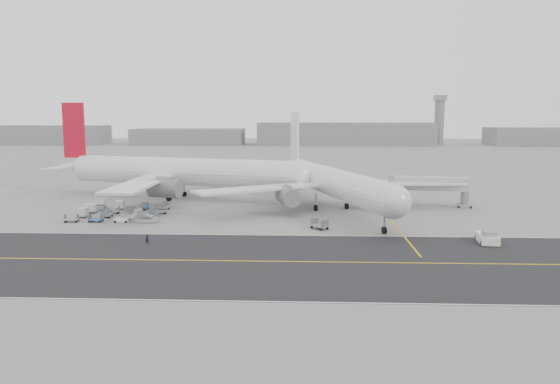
{
  "coord_description": "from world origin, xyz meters",
  "views": [
    {
      "loc": [
        13.72,
        -88.69,
        19.57
      ],
      "look_at": [
        9.38,
        12.0,
        5.08
      ],
      "focal_mm": 35.0,
      "sensor_mm": 36.0,
      "label": 1
    }
  ],
  "objects_px": {
    "airliner_a": "(178,171)",
    "airliner_b": "(332,182)",
    "pushback_tug": "(487,238)",
    "control_tower": "(439,119)",
    "jet_bridge": "(429,185)",
    "ground_crew_a": "(147,239)"
  },
  "relations": [
    {
      "from": "airliner_a",
      "to": "jet_bridge",
      "type": "bearing_deg",
      "value": -83.17
    },
    {
      "from": "control_tower",
      "to": "jet_bridge",
      "type": "relative_size",
      "value": 1.79
    },
    {
      "from": "control_tower",
      "to": "airliner_b",
      "type": "relative_size",
      "value": 0.56
    },
    {
      "from": "control_tower",
      "to": "ground_crew_a",
      "type": "xyz_separation_m",
      "value": [
        -109.84,
        -274.03,
        -15.47
      ]
    },
    {
      "from": "airliner_b",
      "to": "ground_crew_a",
      "type": "xyz_separation_m",
      "value": [
        -29.46,
        -30.65,
        -5.02
      ]
    },
    {
      "from": "airliner_b",
      "to": "pushback_tug",
      "type": "bearing_deg",
      "value": -70.04
    },
    {
      "from": "airliner_a",
      "to": "ground_crew_a",
      "type": "height_order",
      "value": "airliner_a"
    },
    {
      "from": "control_tower",
      "to": "pushback_tug",
      "type": "height_order",
      "value": "control_tower"
    },
    {
      "from": "airliner_a",
      "to": "airliner_b",
      "type": "distance_m",
      "value": 37.3
    },
    {
      "from": "control_tower",
      "to": "airliner_b",
      "type": "bearing_deg",
      "value": -108.28
    },
    {
      "from": "airliner_b",
      "to": "jet_bridge",
      "type": "height_order",
      "value": "airliner_b"
    },
    {
      "from": "control_tower",
      "to": "ground_crew_a",
      "type": "height_order",
      "value": "control_tower"
    },
    {
      "from": "jet_bridge",
      "to": "ground_crew_a",
      "type": "bearing_deg",
      "value": -133.51
    },
    {
      "from": "control_tower",
      "to": "pushback_tug",
      "type": "bearing_deg",
      "value": -102.11
    },
    {
      "from": "control_tower",
      "to": "jet_bridge",
      "type": "bearing_deg",
      "value": -104.06
    },
    {
      "from": "airliner_a",
      "to": "airliner_b",
      "type": "relative_size",
      "value": 1.12
    },
    {
      "from": "pushback_tug",
      "to": "jet_bridge",
      "type": "bearing_deg",
      "value": 98.15
    },
    {
      "from": "airliner_b",
      "to": "pushback_tug",
      "type": "distance_m",
      "value": 35.9
    },
    {
      "from": "ground_crew_a",
      "to": "airliner_a",
      "type": "bearing_deg",
      "value": 86.56
    },
    {
      "from": "airliner_a",
      "to": "pushback_tug",
      "type": "relative_size",
      "value": 8.6
    },
    {
      "from": "pushback_tug",
      "to": "airliner_a",
      "type": "bearing_deg",
      "value": 149.97
    },
    {
      "from": "airliner_a",
      "to": "ground_crew_a",
      "type": "distance_m",
      "value": 44.73
    }
  ]
}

